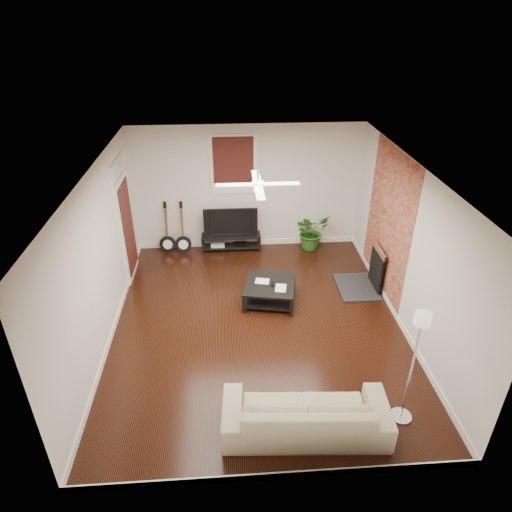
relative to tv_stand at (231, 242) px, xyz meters
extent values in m
cube|color=black|center=(0.40, -2.78, -0.19)|extent=(5.00, 6.00, 0.01)
cube|color=white|center=(0.40, -2.78, 2.61)|extent=(5.00, 6.00, 0.01)
cube|color=silver|center=(0.40, 0.22, 1.21)|extent=(5.00, 0.01, 2.80)
cube|color=silver|center=(0.40, -5.78, 1.21)|extent=(5.00, 0.01, 2.80)
cube|color=silver|center=(-2.10, -2.78, 1.21)|extent=(0.01, 6.00, 2.80)
cube|color=silver|center=(2.90, -2.78, 1.21)|extent=(0.01, 6.00, 2.80)
cube|color=brown|center=(2.89, -1.78, 1.21)|extent=(0.02, 2.20, 2.80)
cube|color=black|center=(2.60, -1.78, 0.27)|extent=(0.80, 1.10, 0.92)
cube|color=black|center=(0.10, 0.19, 1.76)|extent=(1.00, 0.06, 1.30)
cube|color=white|center=(-2.06, -0.88, 1.06)|extent=(0.08, 1.00, 2.50)
cube|color=black|center=(0.00, 0.00, 0.00)|extent=(1.33, 0.35, 0.37)
imported|color=black|center=(0.00, 0.02, 0.53)|extent=(1.19, 0.16, 0.69)
cube|color=black|center=(0.68, -2.09, 0.01)|extent=(1.08, 1.08, 0.39)
imported|color=tan|center=(0.85, -5.07, 0.13)|extent=(2.21, 0.98, 0.63)
imported|color=#255A19|center=(1.83, -0.03, 0.23)|extent=(0.96, 0.92, 0.84)
camera|label=1|loc=(-0.08, -9.10, 4.76)|focal=31.55mm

